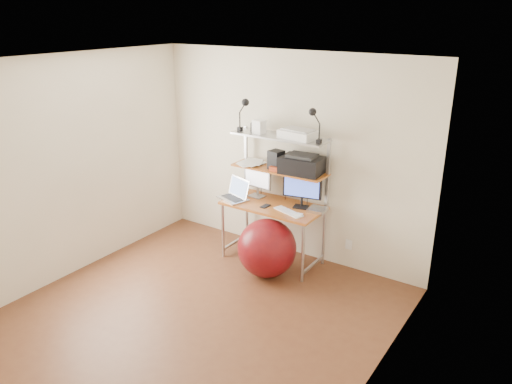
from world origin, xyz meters
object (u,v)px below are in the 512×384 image
Objects in this scene: monitor_silver at (258,178)px; printer at (302,164)px; exercise_ball at (267,248)px; laptop at (236,194)px; monitor_black at (302,189)px.

printer is at bearing 4.84° from monitor_silver.
printer is 0.73× the size of exercise_ball.
exercise_ball is (0.44, -0.47, -0.63)m from monitor_silver.
monitor_silver is 0.33m from laptop.
printer is at bearing 136.59° from monitor_black.
printer reaches higher than exercise_ball.
laptop is at bearing -178.46° from monitor_black.
printer is (0.61, -0.00, 0.28)m from monitor_silver.
laptop is at bearing -169.62° from printer.
monitor_black reaches higher than laptop.
exercise_ball is at bearing -124.59° from monitor_black.
monitor_silver is at bearing 175.03° from printer.
printer is (-0.02, 0.01, 0.29)m from monitor_black.
exercise_ball is at bearing -41.72° from monitor_silver.
laptop is 0.64× the size of exercise_ball.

